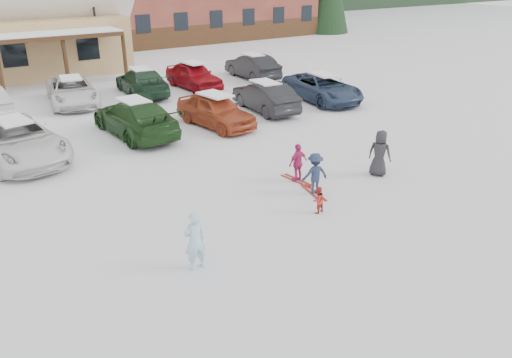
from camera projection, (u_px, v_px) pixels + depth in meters
ground at (267, 225)px, 14.16m from camera, size 160.00×160.00×0.00m
lamp_post at (95, 20)px, 33.15m from camera, size 0.50×0.25×5.98m
adult_skier at (195, 241)px, 11.86m from camera, size 0.56×0.37×1.55m
toddler_red at (318, 200)px, 14.71m from camera, size 0.45×0.37×0.84m
child_navy at (315, 174)px, 15.85m from camera, size 0.98×0.69×1.38m
skis_child_navy at (314, 193)px, 16.12m from camera, size 0.49×1.41×0.03m
child_magenta at (298, 163)px, 16.78m from camera, size 0.82×0.41×1.34m
skis_child_magenta at (297, 181)px, 17.04m from camera, size 0.35×1.41×0.03m
bystander_dark at (380, 153)px, 17.21m from camera, size 0.82×0.94×1.63m
parked_car_2 at (16, 140)px, 18.59m from camera, size 3.39×5.93×1.56m
parked_car_3 at (135, 118)px, 21.33m from camera, size 2.47×5.43×1.54m
parked_car_4 at (216, 110)px, 22.51m from camera, size 2.33×4.53×1.47m
parked_car_5 at (265, 97)px, 24.84m from camera, size 1.91×4.55×1.46m
parked_car_6 at (322, 88)px, 26.72m from camera, size 2.88×5.37×1.44m
parked_car_10 at (72, 91)px, 26.08m from camera, size 3.08×5.36×1.41m
parked_car_11 at (142, 82)px, 27.92m from camera, size 2.58×5.27×1.48m
parked_car_12 at (194, 75)px, 29.42m from camera, size 2.06×4.55×1.51m
parked_car_13 at (252, 66)px, 31.96m from camera, size 1.76×4.66×1.52m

